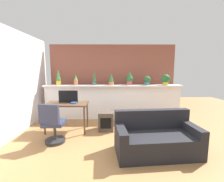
{
  "coord_description": "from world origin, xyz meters",
  "views": [
    {
      "loc": [
        -0.09,
        -3.01,
        1.62
      ],
      "look_at": [
        -0.04,
        0.94,
        1.07
      ],
      "focal_mm": 24.74,
      "sensor_mm": 36.0,
      "label": 1
    }
  ],
  "objects": [
    {
      "name": "desk",
      "position": [
        -1.24,
        0.98,
        0.67
      ],
      "size": [
        1.1,
        0.6,
        0.75
      ],
      "color": "brown",
      "rests_on": "ground"
    },
    {
      "name": "potted_plant_1",
      "position": [
        -1.19,
        1.94,
        1.29
      ],
      "size": [
        0.13,
        0.13,
        0.33
      ],
      "color": "#C66B42",
      "rests_on": "plant_shelf"
    },
    {
      "name": "side_cube_shelf",
      "position": [
        -0.2,
        1.01,
        0.25
      ],
      "size": [
        0.4,
        0.41,
        0.5
      ],
      "color": "#4C4238",
      "rests_on": "ground"
    },
    {
      "name": "office_chair",
      "position": [
        -1.34,
        0.24,
        0.39
      ],
      "size": [
        0.48,
        0.48,
        0.91
      ],
      "color": "#262628",
      "rests_on": "ground"
    },
    {
      "name": "ground_plane",
      "position": [
        0.0,
        0.0,
        0.0
      ],
      "size": [
        12.0,
        12.0,
        0.0
      ],
      "primitive_type": "plane",
      "color": "#9E7042"
    },
    {
      "name": "potted_plant_3",
      "position": [
        -0.05,
        1.92,
        1.31
      ],
      "size": [
        0.17,
        0.17,
        0.37
      ],
      "color": "#C66B42",
      "rests_on": "plant_shelf"
    },
    {
      "name": "brick_wall_behind",
      "position": [
        0.0,
        2.6,
        1.25
      ],
      "size": [
        4.41,
        0.1,
        2.5
      ],
      "primitive_type": "cube",
      "color": "brown",
      "rests_on": "ground"
    },
    {
      "name": "tv_monitor",
      "position": [
        -1.21,
        1.06,
        0.91
      ],
      "size": [
        0.5,
        0.04,
        0.32
      ],
      "primitive_type": "cube",
      "color": "black",
      "rests_on": "desk"
    },
    {
      "name": "plant_shelf",
      "position": [
        0.0,
        1.96,
        1.11
      ],
      "size": [
        4.41,
        0.37,
        0.04
      ],
      "primitive_type": "cube",
      "color": "white",
      "rests_on": "divider_wall"
    },
    {
      "name": "potted_plant_4",
      "position": [
        0.54,
        2.0,
        1.35
      ],
      "size": [
        0.23,
        0.23,
        0.44
      ],
      "color": "#B7474C",
      "rests_on": "plant_shelf"
    },
    {
      "name": "book_on_desk",
      "position": [
        -1.03,
        0.92,
        0.77
      ],
      "size": [
        0.15,
        0.12,
        0.04
      ],
      "primitive_type": "cube",
      "color": "#2D4C8C",
      "rests_on": "desk"
    },
    {
      "name": "couch",
      "position": [
        0.81,
        -0.15,
        0.28
      ],
      "size": [
        1.62,
        0.89,
        0.8
      ],
      "color": "black",
      "rests_on": "ground"
    },
    {
      "name": "potted_plant_6",
      "position": [
        1.71,
        1.96,
        1.31
      ],
      "size": [
        0.28,
        0.28,
        0.34
      ],
      "color": "gold",
      "rests_on": "plant_shelf"
    },
    {
      "name": "potted_plant_2",
      "position": [
        -0.6,
        1.94,
        1.33
      ],
      "size": [
        0.13,
        0.13,
        0.47
      ],
      "color": "#4C4C51",
      "rests_on": "plant_shelf"
    },
    {
      "name": "side_wall_left",
      "position": [
        -2.46,
        0.4,
        1.3
      ],
      "size": [
        0.12,
        4.4,
        2.6
      ],
      "primitive_type": "cube",
      "color": "white",
      "rests_on": "ground"
    },
    {
      "name": "divider_wall",
      "position": [
        0.0,
        2.0,
        0.55
      ],
      "size": [
        4.41,
        0.16,
        1.09
      ],
      "primitive_type": "cube",
      "color": "white",
      "rests_on": "ground"
    },
    {
      "name": "potted_plant_5",
      "position": [
        1.11,
        1.97,
        1.29
      ],
      "size": [
        0.22,
        0.22,
        0.29
      ],
      "color": "#386B84",
      "rests_on": "plant_shelf"
    },
    {
      "name": "potted_plant_0",
      "position": [
        -1.75,
        1.96,
        1.35
      ],
      "size": [
        0.14,
        0.14,
        0.51
      ],
      "color": "gold",
      "rests_on": "plant_shelf"
    }
  ]
}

